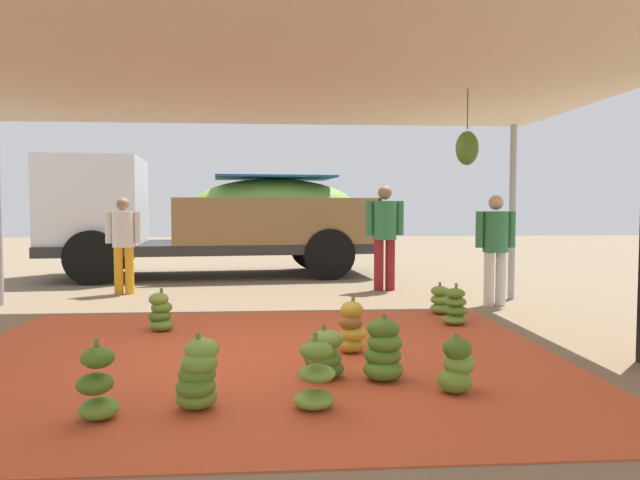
# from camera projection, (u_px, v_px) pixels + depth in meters

# --- Properties ---
(ground_plane) EXTENTS (40.00, 40.00, 0.00)m
(ground_plane) POSITION_uv_depth(u_px,v_px,m) (263.00, 305.00, 8.49)
(ground_plane) COLOR #7F6B51
(tarp_orange) EXTENTS (5.74, 4.77, 0.01)m
(tarp_orange) POSITION_uv_depth(u_px,v_px,m) (256.00, 358.00, 5.50)
(tarp_orange) COLOR #D1512D
(tarp_orange) RESTS_ON ground
(tent_canopy) EXTENTS (8.00, 7.00, 2.73)m
(tent_canopy) POSITION_uv_depth(u_px,v_px,m) (255.00, 70.00, 5.27)
(tent_canopy) COLOR #9EA0A5
(tent_canopy) RESTS_ON ground
(banana_bunch_0) EXTENTS (0.39, 0.39, 0.50)m
(banana_bunch_0) POSITION_uv_depth(u_px,v_px,m) (455.00, 308.00, 7.06)
(banana_bunch_0) COLOR #60932D
(banana_bunch_0) RESTS_ON tarp_orange
(banana_bunch_1) EXTENTS (0.36, 0.37, 0.42)m
(banana_bunch_1) POSITION_uv_depth(u_px,v_px,m) (441.00, 301.00, 7.78)
(banana_bunch_1) COLOR #6B9E38
(banana_bunch_1) RESTS_ON tarp_orange
(banana_bunch_2) EXTENTS (0.38, 0.41, 0.54)m
(banana_bunch_2) POSITION_uv_depth(u_px,v_px,m) (383.00, 351.00, 4.80)
(banana_bunch_2) COLOR #518428
(banana_bunch_2) RESTS_ON tarp_orange
(banana_bunch_3) EXTENTS (0.35, 0.37, 0.54)m
(banana_bunch_3) POSITION_uv_depth(u_px,v_px,m) (315.00, 378.00, 4.11)
(banana_bunch_3) COLOR #75A83D
(banana_bunch_3) RESTS_ON tarp_orange
(banana_bunch_4) EXTENTS (0.43, 0.43, 0.45)m
(banana_bunch_4) POSITION_uv_depth(u_px,v_px,m) (323.00, 355.00, 4.84)
(banana_bunch_4) COLOR #477523
(banana_bunch_4) RESTS_ON tarp_orange
(banana_bunch_5) EXTENTS (0.39, 0.39, 0.54)m
(banana_bunch_5) POSITION_uv_depth(u_px,v_px,m) (198.00, 376.00, 4.09)
(banana_bunch_5) COLOR #60932D
(banana_bunch_5) RESTS_ON tarp_orange
(banana_bunch_6) EXTENTS (0.39, 0.40, 0.54)m
(banana_bunch_6) POSITION_uv_depth(u_px,v_px,m) (352.00, 329.00, 5.66)
(banana_bunch_6) COLOR gold
(banana_bunch_6) RESTS_ON tarp_orange
(banana_bunch_7) EXTENTS (0.39, 0.37, 0.49)m
(banana_bunch_7) POSITION_uv_depth(u_px,v_px,m) (161.00, 313.00, 6.69)
(banana_bunch_7) COLOR #60932D
(banana_bunch_7) RESTS_ON tarp_orange
(banana_bunch_8) EXTENTS (0.36, 0.37, 0.54)m
(banana_bunch_8) POSITION_uv_depth(u_px,v_px,m) (97.00, 387.00, 3.88)
(banana_bunch_8) COLOR #60932D
(banana_bunch_8) RESTS_ON tarp_orange
(banana_bunch_9) EXTENTS (0.40, 0.41, 0.46)m
(banana_bunch_9) POSITION_uv_depth(u_px,v_px,m) (457.00, 366.00, 4.48)
(banana_bunch_9) COLOR #60932D
(banana_bunch_9) RESTS_ON tarp_orange
(cargo_truck_main) EXTENTS (6.70, 2.90, 2.40)m
(cargo_truck_main) POSITION_uv_depth(u_px,v_px,m) (208.00, 215.00, 12.08)
(cargo_truck_main) COLOR #2D2D2D
(cargo_truck_main) RESTS_ON ground
(worker_0) EXTENTS (0.58, 0.36, 1.59)m
(worker_0) POSITION_uv_depth(u_px,v_px,m) (495.00, 241.00, 8.43)
(worker_0) COLOR silver
(worker_0) RESTS_ON ground
(worker_1) EXTENTS (0.58, 0.35, 1.57)m
(worker_1) POSITION_uv_depth(u_px,v_px,m) (123.00, 238.00, 9.58)
(worker_1) COLOR orange
(worker_1) RESTS_ON ground
(worker_2) EXTENTS (0.65, 0.40, 1.78)m
(worker_2) POSITION_uv_depth(u_px,v_px,m) (385.00, 230.00, 9.97)
(worker_2) COLOR maroon
(worker_2) RESTS_ON ground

